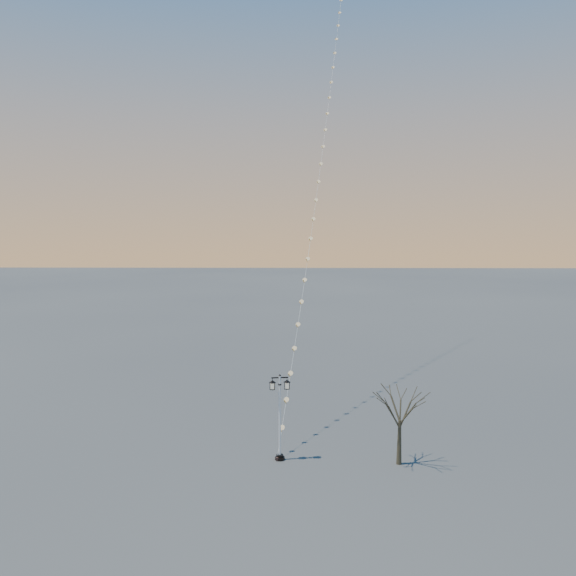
{
  "coord_description": "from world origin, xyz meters",
  "views": [
    {
      "loc": [
        0.56,
        -29.68,
        12.66
      ],
      "look_at": [
        -0.04,
        4.89,
        9.0
      ],
      "focal_mm": 35.66,
      "sensor_mm": 36.0,
      "label": 1
    }
  ],
  "objects": [
    {
      "name": "kite_train",
      "position": [
        2.36,
        16.37,
        19.32
      ],
      "size": [
        6.41,
        32.74,
        38.84
      ],
      "rotation": [
        0.0,
        0.0,
        0.07
      ],
      "color": "black",
      "rests_on": "ground"
    },
    {
      "name": "street_lamp",
      "position": [
        -0.41,
        0.45,
        2.65
      ],
      "size": [
        1.21,
        0.53,
        4.78
      ],
      "rotation": [
        0.0,
        0.0,
        0.14
      ],
      "color": "black",
      "rests_on": "ground"
    },
    {
      "name": "bare_tree",
      "position": [
        6.01,
        -0.02,
        3.09
      ],
      "size": [
        2.69,
        2.69,
        4.46
      ],
      "rotation": [
        0.0,
        0.0,
        -0.38
      ],
      "color": "#383122",
      "rests_on": "ground"
    },
    {
      "name": "ground",
      "position": [
        0.0,
        0.0,
        0.0
      ],
      "size": [
        300.0,
        300.0,
        0.0
      ],
      "primitive_type": "plane",
      "color": "#444645",
      "rests_on": "ground"
    }
  ]
}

